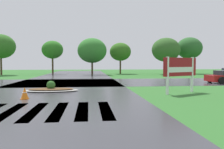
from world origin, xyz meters
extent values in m
cube|color=#35353A|center=(0.00, 10.00, 0.00)|extent=(9.72, 80.00, 0.01)
cube|color=#35353A|center=(0.00, 18.06, 0.00)|extent=(90.00, 8.75, 0.01)
cube|color=white|center=(-0.90, 5.41, 0.00)|extent=(0.45, 3.50, 0.01)
cube|color=white|center=(0.00, 5.41, 0.00)|extent=(0.45, 3.50, 0.01)
cube|color=white|center=(0.90, 5.41, 0.00)|extent=(0.45, 3.50, 0.01)
cube|color=white|center=(1.80, 5.41, 0.00)|extent=(0.45, 3.50, 0.01)
cube|color=white|center=(2.70, 5.41, 0.00)|extent=(0.45, 3.50, 0.01)
cube|color=white|center=(8.55, 10.22, 1.10)|extent=(0.16, 0.16, 2.21)
cube|color=white|center=(6.60, 9.25, 1.10)|extent=(0.16, 0.16, 2.21)
cube|color=maroon|center=(7.57, 9.73, 1.60)|extent=(2.55, 1.32, 1.11)
cube|color=white|center=(7.57, 9.73, 1.43)|extent=(1.95, 1.03, 0.31)
ellipsoid|color=#9E9B93|center=(-0.40, 11.51, 0.06)|extent=(3.52, 1.61, 0.12)
ellipsoid|color=brown|center=(-0.40, 11.51, 0.15)|extent=(2.88, 1.32, 0.10)
sphere|color=#2D6023|center=(-0.40, 11.51, 0.40)|extent=(0.56, 0.56, 0.56)
cylinder|color=black|center=(13.51, 16.76, 0.32)|extent=(0.64, 0.22, 0.64)
cylinder|color=black|center=(13.52, 14.89, 0.32)|extent=(0.64, 0.22, 0.64)
cylinder|color=black|center=(17.31, 21.12, 0.32)|extent=(0.66, 0.28, 0.64)
cone|color=orange|center=(-1.19, 8.39, 0.31)|extent=(0.39, 0.39, 0.61)
torus|color=white|center=(-1.19, 8.39, 0.34)|extent=(0.24, 0.24, 0.04)
cube|color=orange|center=(-1.19, 8.39, 0.01)|extent=(0.36, 0.36, 0.03)
cylinder|color=#4C3823|center=(-11.34, 32.52, 1.44)|extent=(0.28, 0.28, 2.87)
ellipsoid|color=#306822|center=(-11.34, 32.52, 4.39)|extent=(4.35, 4.35, 3.70)
cylinder|color=#4C3823|center=(-3.90, 34.49, 1.41)|extent=(0.28, 0.28, 2.83)
ellipsoid|color=#2C7320|center=(-3.90, 34.49, 4.04)|extent=(3.48, 3.48, 2.96)
cylinder|color=#4C3823|center=(2.59, 31.99, 1.10)|extent=(0.28, 0.28, 2.21)
ellipsoid|color=#31782C|center=(2.59, 31.99, 3.81)|extent=(4.56, 4.56, 3.88)
cylinder|color=#4C3823|center=(7.45, 34.60, 1.25)|extent=(0.28, 0.28, 2.50)
ellipsoid|color=#33691E|center=(7.45, 34.60, 3.77)|extent=(3.63, 3.63, 3.08)
cylinder|color=#4C3823|center=(14.50, 31.82, 1.20)|extent=(0.28, 0.28, 2.39)
ellipsoid|color=#325E26|center=(14.50, 31.82, 3.98)|extent=(4.55, 4.55, 3.86)
cylinder|color=#4C3823|center=(19.52, 34.10, 1.45)|extent=(0.28, 0.28, 2.91)
ellipsoid|color=#2B5F2A|center=(19.52, 34.10, 4.44)|extent=(4.40, 4.40, 3.74)
camera|label=1|loc=(2.05, -3.23, 1.83)|focal=35.69mm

